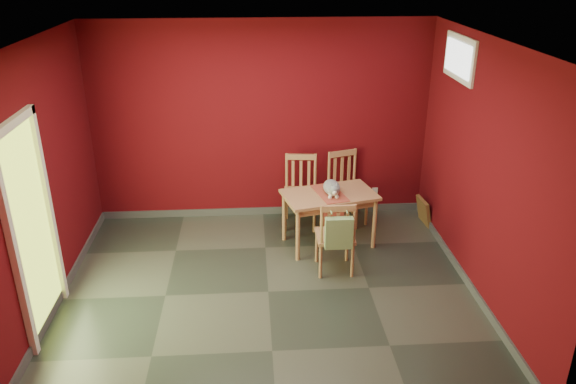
{
  "coord_description": "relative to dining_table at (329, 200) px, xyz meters",
  "views": [
    {
      "loc": [
        -0.15,
        -5.25,
        3.48
      ],
      "look_at": [
        0.25,
        0.45,
        1.0
      ],
      "focal_mm": 35.0,
      "sensor_mm": 36.0,
      "label": 1
    }
  ],
  "objects": [
    {
      "name": "room_shell",
      "position": [
        -0.81,
        -1.06,
        -0.56
      ],
      "size": [
        4.5,
        4.5,
        4.5
      ],
      "color": "#4F080D",
      "rests_on": "ground"
    },
    {
      "name": "tote_bag",
      "position": [
        -0.02,
        -0.89,
        0.0
      ],
      "size": [
        0.31,
        0.18,
        0.43
      ],
      "color": "#6F8E5A",
      "rests_on": "chair_near"
    },
    {
      "name": "chair_far_right",
      "position": [
        0.33,
        0.67,
        -0.11
      ],
      "size": [
        0.57,
        0.57,
        0.98
      ],
      "color": "#A6744D",
      "rests_on": "ground"
    },
    {
      "name": "chair_far_left",
      "position": [
        -0.31,
        0.59,
        -0.12
      ],
      "size": [
        0.5,
        0.5,
        0.97
      ],
      "color": "#A6744D",
      "rests_on": "ground"
    },
    {
      "name": "dining_table",
      "position": [
        0.0,
        0.0,
        0.0
      ],
      "size": [
        1.25,
        0.91,
        0.7
      ],
      "color": "#A6744D",
      "rests_on": "ground"
    },
    {
      "name": "ground",
      "position": [
        -0.81,
        -1.06,
        -0.61
      ],
      "size": [
        4.5,
        4.5,
        0.0
      ],
      "primitive_type": "plane",
      "color": "#2D342D",
      "rests_on": "ground"
    },
    {
      "name": "window",
      "position": [
        1.42,
        -0.06,
        1.74
      ],
      "size": [
        0.05,
        0.9,
        0.5
      ],
      "color": "white",
      "rests_on": "room_shell"
    },
    {
      "name": "picture_frame",
      "position": [
        1.38,
        0.49,
        -0.43
      ],
      "size": [
        0.15,
        0.37,
        0.36
      ],
      "color": "brown",
      "rests_on": "ground"
    },
    {
      "name": "outlet_plate",
      "position": [
        0.79,
        0.93,
        -0.31
      ],
      "size": [
        0.08,
        0.02,
        0.12
      ],
      "primitive_type": "cube",
      "color": "silver",
      "rests_on": "room_shell"
    },
    {
      "name": "chair_near",
      "position": [
        -0.02,
        -0.67,
        -0.15
      ],
      "size": [
        0.43,
        0.43,
        0.92
      ],
      "color": "#A6744D",
      "rests_on": "ground"
    },
    {
      "name": "cat",
      "position": [
        0.03,
        0.01,
        0.2
      ],
      "size": [
        0.4,
        0.49,
        0.22
      ],
      "primitive_type": null,
      "rotation": [
        0.0,
        0.0,
        0.48
      ],
      "color": "slate",
      "rests_on": "table_runner"
    },
    {
      "name": "doorway",
      "position": [
        -3.04,
        -1.46,
        0.51
      ],
      "size": [
        0.06,
        1.01,
        2.13
      ],
      "color": "#B7D838",
      "rests_on": "ground"
    },
    {
      "name": "table_runner",
      "position": [
        -0.0,
        -0.1,
        0.04
      ],
      "size": [
        0.44,
        0.68,
        0.32
      ],
      "color": "#9A3D2E",
      "rests_on": "dining_table"
    }
  ]
}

